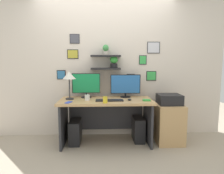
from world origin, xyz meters
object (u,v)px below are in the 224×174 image
(drawer_cabinet, at_px, (168,123))
(computer_tower_right, at_px, (138,129))
(keyboard, at_px, (109,100))
(computer_tower_left, at_px, (75,132))
(desk, at_px, (106,111))
(computer_mouse, at_px, (129,100))
(cell_phone, at_px, (69,102))
(monitor_right, at_px, (125,85))
(scissors_tray, at_px, (147,100))
(printer, at_px, (169,99))
(desk_lamp, at_px, (69,77))
(coffee_mug, at_px, (87,98))
(pen_cup, at_px, (105,100))
(monitor_left, at_px, (86,85))

(drawer_cabinet, distance_m, computer_tower_right, 0.52)
(keyboard, distance_m, computer_tower_left, 0.82)
(desk, height_order, computer_mouse, computer_mouse)
(computer_mouse, distance_m, drawer_cabinet, 0.82)
(keyboard, height_order, cell_phone, keyboard)
(monitor_right, distance_m, scissors_tray, 0.50)
(computer_tower_left, xyz_separation_m, computer_tower_right, (1.09, 0.06, 0.01))
(printer, bearing_deg, drawer_cabinet, -90.00)
(desk, distance_m, scissors_tray, 0.71)
(desk_lamp, distance_m, printer, 1.72)
(scissors_tray, xyz_separation_m, printer, (0.41, 0.13, -0.02))
(cell_phone, relative_size, printer, 0.37)
(monitor_right, height_order, scissors_tray, monitor_right)
(coffee_mug, distance_m, computer_tower_right, 1.06)
(keyboard, xyz_separation_m, computer_mouse, (0.33, 0.02, 0.01))
(keyboard, relative_size, pen_cup, 4.40)
(desk_lamp, relative_size, pen_cup, 4.63)
(pen_cup, height_order, computer_tower_right, pen_cup)
(pen_cup, xyz_separation_m, computer_tower_right, (0.58, 0.37, -0.59))
(monitor_left, bearing_deg, cell_phone, -118.12)
(computer_tower_left, bearing_deg, monitor_left, 46.12)
(coffee_mug, bearing_deg, desk_lamp, 161.72)
(computer_mouse, height_order, scissors_tray, computer_mouse)
(computer_tower_left, bearing_deg, keyboard, -13.72)
(computer_mouse, relative_size, scissors_tray, 0.75)
(drawer_cabinet, height_order, computer_tower_left, drawer_cabinet)
(desk, relative_size, computer_tower_left, 3.84)
(monitor_right, xyz_separation_m, drawer_cabinet, (0.72, -0.21, -0.63))
(drawer_cabinet, distance_m, computer_tower_left, 1.59)
(desk, relative_size, keyboard, 3.49)
(computer_mouse, xyz_separation_m, scissors_tray, (0.27, -0.04, -0.00))
(keyboard, bearing_deg, monitor_left, 140.58)
(desk, height_order, coffee_mug, coffee_mug)
(monitor_left, xyz_separation_m, computer_tower_left, (-0.18, -0.19, -0.78))
(drawer_cabinet, xyz_separation_m, computer_tower_right, (-0.50, 0.09, -0.12))
(cell_phone, bearing_deg, desk_lamp, 113.35)
(desk, bearing_deg, drawer_cabinet, -2.62)
(drawer_cabinet, bearing_deg, scissors_tray, -161.97)
(monitor_right, height_order, computer_mouse, monitor_right)
(monitor_left, height_order, desk_lamp, desk_lamp)
(desk, height_order, scissors_tray, scissors_tray)
(pen_cup, bearing_deg, computer_mouse, 25.34)
(computer_mouse, bearing_deg, keyboard, -176.35)
(monitor_left, height_order, scissors_tray, monitor_left)
(desk_lamp, distance_m, pen_cup, 0.75)
(printer, bearing_deg, scissors_tray, -161.97)
(drawer_cabinet, bearing_deg, desk_lamp, 178.30)
(drawer_cabinet, bearing_deg, computer_tower_right, 169.62)
(desk, relative_size, coffee_mug, 17.08)
(coffee_mug, bearing_deg, monitor_left, 98.04)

